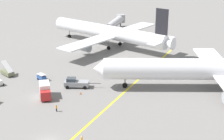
{
  "coord_description": "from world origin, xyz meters",
  "views": [
    {
      "loc": [
        36.61,
        -43.39,
        34.59
      ],
      "look_at": [
        -2.56,
        30.99,
        4.0
      ],
      "focal_mm": 54.78,
      "sensor_mm": 36.0,
      "label": 1
    }
  ],
  "objects_px": {
    "pushback_tug": "(76,83)",
    "gse_baggage_cart_near_cluster": "(42,77)",
    "gse_catering_truck_tall": "(45,91)",
    "ground_crew_ramp_agent_by_cones": "(56,108)",
    "traffic_cone_wingtip_starboard": "(81,93)",
    "jet_bridge": "(116,22)",
    "airliner_being_pushed": "(214,69)",
    "ground_crew_wing_walker_right": "(82,140)",
    "airliner_at_gate_left": "(108,32)",
    "gse_stair_truck_yellow": "(7,72)"
  },
  "relations": [
    {
      "from": "traffic_cone_wingtip_starboard",
      "to": "airliner_at_gate_left",
      "type": "bearing_deg",
      "value": 109.2
    },
    {
      "from": "gse_baggage_cart_near_cluster",
      "to": "jet_bridge",
      "type": "xyz_separation_m",
      "value": [
        -8.39,
        61.49,
        2.96
      ]
    },
    {
      "from": "airliner_being_pushed",
      "to": "traffic_cone_wingtip_starboard",
      "type": "xyz_separation_m",
      "value": [
        -28.05,
        -19.14,
        -4.85
      ]
    },
    {
      "from": "airliner_at_gate_left",
      "to": "traffic_cone_wingtip_starboard",
      "type": "bearing_deg",
      "value": -70.8
    },
    {
      "from": "airliner_being_pushed",
      "to": "ground_crew_ramp_agent_by_cones",
      "type": "height_order",
      "value": "airliner_being_pushed"
    },
    {
      "from": "gse_catering_truck_tall",
      "to": "gse_baggage_cart_near_cluster",
      "type": "bearing_deg",
      "value": 132.92
    },
    {
      "from": "gse_stair_truck_yellow",
      "to": "gse_catering_truck_tall",
      "type": "relative_size",
      "value": 0.83
    },
    {
      "from": "airliner_at_gate_left",
      "to": "ground_crew_ramp_agent_by_cones",
      "type": "height_order",
      "value": "airliner_at_gate_left"
    },
    {
      "from": "airliner_at_gate_left",
      "to": "gse_baggage_cart_near_cluster",
      "type": "relative_size",
      "value": 17.27
    },
    {
      "from": "airliner_being_pushed",
      "to": "pushback_tug",
      "type": "xyz_separation_m",
      "value": [
        -31.49,
        -15.97,
        -3.91
      ]
    },
    {
      "from": "gse_catering_truck_tall",
      "to": "traffic_cone_wingtip_starboard",
      "type": "relative_size",
      "value": 9.91
    },
    {
      "from": "ground_crew_ramp_agent_by_cones",
      "to": "jet_bridge",
      "type": "relative_size",
      "value": 0.07
    },
    {
      "from": "gse_baggage_cart_near_cluster",
      "to": "ground_crew_ramp_agent_by_cones",
      "type": "xyz_separation_m",
      "value": [
        14.97,
        -13.48,
        -0.05
      ]
    },
    {
      "from": "pushback_tug",
      "to": "traffic_cone_wingtip_starboard",
      "type": "height_order",
      "value": "pushback_tug"
    },
    {
      "from": "airliner_at_gate_left",
      "to": "pushback_tug",
      "type": "distance_m",
      "value": 39.69
    },
    {
      "from": "airliner_at_gate_left",
      "to": "ground_crew_wing_walker_right",
      "type": "height_order",
      "value": "airliner_at_gate_left"
    },
    {
      "from": "gse_stair_truck_yellow",
      "to": "ground_crew_wing_walker_right",
      "type": "bearing_deg",
      "value": -28.31
    },
    {
      "from": "gse_catering_truck_tall",
      "to": "ground_crew_ramp_agent_by_cones",
      "type": "xyz_separation_m",
      "value": [
        6.94,
        -4.84,
        -0.95
      ]
    },
    {
      "from": "airliner_at_gate_left",
      "to": "airliner_being_pushed",
      "type": "bearing_deg",
      "value": -27.42
    },
    {
      "from": "airliner_being_pushed",
      "to": "gse_catering_truck_tall",
      "type": "bearing_deg",
      "value": -144.46
    },
    {
      "from": "gse_catering_truck_tall",
      "to": "jet_bridge",
      "type": "distance_m",
      "value": 72.05
    },
    {
      "from": "pushback_tug",
      "to": "traffic_cone_wingtip_starboard",
      "type": "bearing_deg",
      "value": -42.63
    },
    {
      "from": "pushback_tug",
      "to": "ground_crew_wing_walker_right",
      "type": "distance_m",
      "value": 27.35
    },
    {
      "from": "ground_crew_wing_walker_right",
      "to": "traffic_cone_wingtip_starboard",
      "type": "xyz_separation_m",
      "value": [
        -12.53,
        19.04,
        -0.59
      ]
    },
    {
      "from": "ground_crew_wing_walker_right",
      "to": "pushback_tug",
      "type": "bearing_deg",
      "value": 125.72
    },
    {
      "from": "airliner_being_pushed",
      "to": "gse_stair_truck_yellow",
      "type": "distance_m",
      "value": 56.52
    },
    {
      "from": "airliner_being_pushed",
      "to": "jet_bridge",
      "type": "xyz_separation_m",
      "value": [
        -51.03,
        45.4,
        -1.32
      ]
    },
    {
      "from": "gse_stair_truck_yellow",
      "to": "pushback_tug",
      "type": "bearing_deg",
      "value": 4.52
    },
    {
      "from": "pushback_tug",
      "to": "airliner_being_pushed",
      "type": "bearing_deg",
      "value": 26.9
    },
    {
      "from": "ground_crew_ramp_agent_by_cones",
      "to": "traffic_cone_wingtip_starboard",
      "type": "xyz_separation_m",
      "value": [
        -0.38,
        10.42,
        -0.53
      ]
    },
    {
      "from": "jet_bridge",
      "to": "pushback_tug",
      "type": "bearing_deg",
      "value": -72.34
    },
    {
      "from": "gse_stair_truck_yellow",
      "to": "ground_crew_wing_walker_right",
      "type": "relative_size",
      "value": 2.97
    },
    {
      "from": "airliner_being_pushed",
      "to": "gse_stair_truck_yellow",
      "type": "bearing_deg",
      "value": -161.68
    },
    {
      "from": "pushback_tug",
      "to": "gse_baggage_cart_near_cluster",
      "type": "distance_m",
      "value": 11.15
    },
    {
      "from": "jet_bridge",
      "to": "airliner_being_pushed",
      "type": "bearing_deg",
      "value": -41.66
    },
    {
      "from": "traffic_cone_wingtip_starboard",
      "to": "airliner_being_pushed",
      "type": "bearing_deg",
      "value": 34.31
    },
    {
      "from": "airliner_at_gate_left",
      "to": "gse_stair_truck_yellow",
      "type": "distance_m",
      "value": 41.45
    },
    {
      "from": "airliner_being_pushed",
      "to": "traffic_cone_wingtip_starboard",
      "type": "height_order",
      "value": "airliner_being_pushed"
    },
    {
      "from": "airliner_being_pushed",
      "to": "gse_baggage_cart_near_cluster",
      "type": "bearing_deg",
      "value": -159.33
    },
    {
      "from": "gse_catering_truck_tall",
      "to": "ground_crew_ramp_agent_by_cones",
      "type": "bearing_deg",
      "value": -34.91
    },
    {
      "from": "jet_bridge",
      "to": "airliner_at_gate_left",
      "type": "bearing_deg",
      "value": -69.71
    },
    {
      "from": "airliner_at_gate_left",
      "to": "traffic_cone_wingtip_starboard",
      "type": "height_order",
      "value": "airliner_at_gate_left"
    },
    {
      "from": "ground_crew_wing_walker_right",
      "to": "traffic_cone_wingtip_starboard",
      "type": "height_order",
      "value": "ground_crew_wing_walker_right"
    },
    {
      "from": "gse_catering_truck_tall",
      "to": "ground_crew_wing_walker_right",
      "type": "xyz_separation_m",
      "value": [
        19.09,
        -13.46,
        -0.89
      ]
    },
    {
      "from": "traffic_cone_wingtip_starboard",
      "to": "jet_bridge",
      "type": "xyz_separation_m",
      "value": [
        -22.98,
        64.54,
        3.54
      ]
    },
    {
      "from": "airliner_at_gate_left",
      "to": "ground_crew_ramp_agent_by_cones",
      "type": "relative_size",
      "value": 34.34
    },
    {
      "from": "airliner_being_pushed",
      "to": "gse_stair_truck_yellow",
      "type": "relative_size",
      "value": 11.36
    },
    {
      "from": "pushback_tug",
      "to": "gse_stair_truck_yellow",
      "type": "relative_size",
      "value": 1.86
    },
    {
      "from": "traffic_cone_wingtip_starboard",
      "to": "gse_stair_truck_yellow",
      "type": "bearing_deg",
      "value": 176.8
    },
    {
      "from": "gse_stair_truck_yellow",
      "to": "traffic_cone_wingtip_starboard",
      "type": "height_order",
      "value": "gse_stair_truck_yellow"
    }
  ]
}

